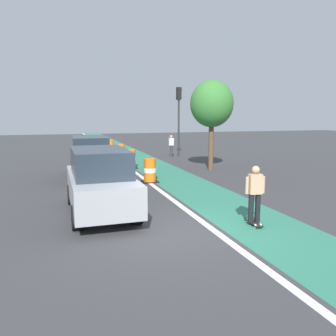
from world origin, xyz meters
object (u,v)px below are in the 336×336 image
pedestrian_crossing (171,145)px  traffic_barrel_front (150,171)px  parked_suv_nearest (100,181)px  traffic_barrel_back (121,152)px  traffic_barrel_far (110,147)px  skateboarder_on_lane (255,193)px  street_tree_sidewalk (212,104)px  parked_suv_second (90,157)px  traffic_light_corner (179,109)px  traffic_barrel_mid (131,159)px

pedestrian_crossing → traffic_barrel_front: bearing=-113.9°
parked_suv_nearest → traffic_barrel_back: parked_suv_nearest is taller
parked_suv_nearest → traffic_barrel_back: (2.84, 12.67, -0.50)m
traffic_barrel_back → traffic_barrel_far: size_ratio=1.00×
skateboarder_on_lane → street_tree_sidewalk: bearing=72.4°
parked_suv_second → street_tree_sidewalk: (6.74, 0.56, 2.63)m
traffic_light_corner → traffic_barrel_far: bearing=145.0°
traffic_barrel_front → street_tree_sidewalk: bearing=31.2°
parked_suv_second → pedestrian_crossing: (6.45, 6.90, -0.17)m
traffic_barrel_back → traffic_barrel_far: same height
parked_suv_nearest → traffic_barrel_front: bearing=58.2°
traffic_light_corner → street_tree_sidewalk: bearing=-93.4°
pedestrian_crossing → parked_suv_nearest: bearing=-116.7°
pedestrian_crossing → skateboarder_on_lane: bearing=-99.8°
pedestrian_crossing → traffic_light_corner: bearing=22.8°
traffic_barrel_front → street_tree_sidewalk: size_ratio=0.22×
traffic_barrel_far → pedestrian_crossing: (3.99, -3.56, 0.33)m
parked_suv_nearest → traffic_barrel_far: size_ratio=4.24×
parked_suv_nearest → traffic_barrel_far: (2.73, 16.92, -0.50)m
traffic_barrel_front → traffic_light_corner: traffic_light_corner is taller
street_tree_sidewalk → traffic_barrel_front: bearing=-148.8°
parked_suv_second → traffic_barrel_mid: 3.52m
skateboarder_on_lane → traffic_barrel_mid: bearing=96.0°
parked_suv_nearest → parked_suv_second: (0.26, 6.46, 0.00)m
skateboarder_on_lane → parked_suv_second: 9.71m
parked_suv_second → traffic_barrel_back: (2.58, 6.20, -0.50)m
parked_suv_nearest → parked_suv_second: size_ratio=0.99×
parked_suv_second → traffic_barrel_front: 3.24m
traffic_light_corner → pedestrian_crossing: bearing=-157.2°
traffic_barrel_far → traffic_barrel_back: bearing=-88.6°
skateboarder_on_lane → pedestrian_crossing: skateboarder_on_lane is taller
traffic_barrel_front → traffic_barrel_far: bearing=90.1°
traffic_light_corner → street_tree_sidewalk: traffic_light_corner is taller
traffic_barrel_far → traffic_barrel_front: bearing=-89.9°
traffic_barrel_mid → pedestrian_crossing: 5.98m
traffic_barrel_mid → street_tree_sidewalk: size_ratio=0.22×
skateboarder_on_lane → pedestrian_crossing: 16.11m
parked_suv_nearest → parked_suv_second: bearing=87.7°
skateboarder_on_lane → traffic_light_corner: bearing=78.0°
skateboarder_on_lane → traffic_barrel_mid: skateboarder_on_lane is taller
parked_suv_second → street_tree_sidewalk: size_ratio=0.93×
street_tree_sidewalk → traffic_barrel_far: bearing=113.3°
parked_suv_nearest → traffic_light_corner: 15.72m
parked_suv_second → parked_suv_nearest: bearing=-92.3°
skateboarder_on_lane → parked_suv_nearest: (-3.97, 2.51, 0.12)m
skateboarder_on_lane → traffic_barrel_back: skateboarder_on_lane is taller
traffic_light_corner → skateboarder_on_lane: bearing=-102.0°
traffic_barrel_back → traffic_barrel_far: 4.25m
traffic_light_corner → traffic_barrel_mid: bearing=-134.2°
traffic_barrel_far → street_tree_sidewalk: size_ratio=0.22×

